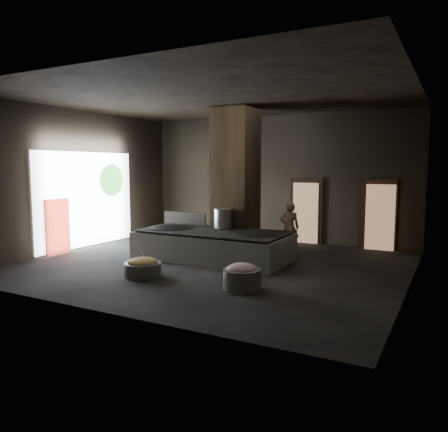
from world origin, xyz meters
The scene contains 28 objects.
floor centered at (0.00, 0.00, -0.05)m, with size 10.00×9.00×0.10m, color black.
ceiling centered at (0.00, 0.00, 4.55)m, with size 10.00×9.00×0.10m, color black.
back_wall centered at (0.00, 4.55, 2.25)m, with size 10.00×0.10×4.50m, color black.
front_wall centered at (0.00, -4.55, 2.25)m, with size 10.00×0.10×4.50m, color black.
left_wall centered at (-5.05, 0.00, 2.25)m, with size 0.10×9.00×4.50m, color black.
right_wall centered at (5.05, 0.00, 2.25)m, with size 0.10×9.00×4.50m, color black.
pillar centered at (-0.30, 1.90, 2.25)m, with size 1.20×1.20×4.50m, color black.
hearth_platform centered at (-0.36, 0.54, 0.38)m, with size 4.42×2.11×0.77m, color silver.
platform_cap centered at (-0.36, 0.54, 0.82)m, with size 4.32×2.07×0.03m, color black.
wok_left centered at (-1.81, 0.49, 0.75)m, with size 1.39×1.39×0.38m, color black.
wok_left_rim centered at (-1.81, 0.49, 0.82)m, with size 1.42×1.42×0.05m, color black.
wok_right centered at (0.99, 0.59, 0.75)m, with size 1.30×1.30×0.36m, color black.
wok_right_rim centered at (0.99, 0.59, 0.82)m, with size 1.32×1.32×0.05m, color black.
stock_pot centered at (-0.31, 1.09, 1.13)m, with size 0.54×0.54×0.58m, color #B2B3BA.
splash_guard centered at (-1.81, 1.29, 1.03)m, with size 1.54×0.06×0.38m, color black.
cook centered at (1.35, 2.32, 0.81)m, with size 0.59×0.38×1.61m, color olive.
veg_basin centered at (-0.88, -2.02, 0.17)m, with size 0.90×0.90×0.33m, color slate.
veg_fill centered at (-0.88, -2.02, 0.35)m, with size 0.74×0.74×0.23m, color olive.
ladle centered at (-1.03, -1.87, 0.55)m, with size 0.03×0.03×0.71m, color #B2B3BA.
meat_basin centered at (1.78, -1.92, 0.23)m, with size 0.83×0.83×0.45m, color slate.
meat_fill centered at (1.78, -1.92, 0.45)m, with size 0.68×0.68×0.26m, color #AE686C.
doorway_near centered at (1.20, 4.45, 1.10)m, with size 1.18×0.08×2.38m, color black.
doorway_near_glow centered at (1.18, 4.40, 1.05)m, with size 0.90×0.04×2.13m, color #8C6647.
doorway_far centered at (3.60, 4.45, 1.10)m, with size 1.18×0.08×2.38m, color black.
doorway_far_glow centered at (3.70, 4.26, 1.05)m, with size 0.90×0.04×2.13m, color #8C6647.
left_opening centered at (-4.95, 0.20, 1.60)m, with size 0.04×4.20×3.10m, color white.
pavilion_sliver centered at (-4.88, -1.10, 0.85)m, with size 0.05×0.90×1.70m, color maroon.
tree_silhouette centered at (-4.85, 1.30, 2.20)m, with size 0.28×1.10×1.10m, color #194714.
Camera 1 is at (5.85, -10.33, 2.68)m, focal length 35.00 mm.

